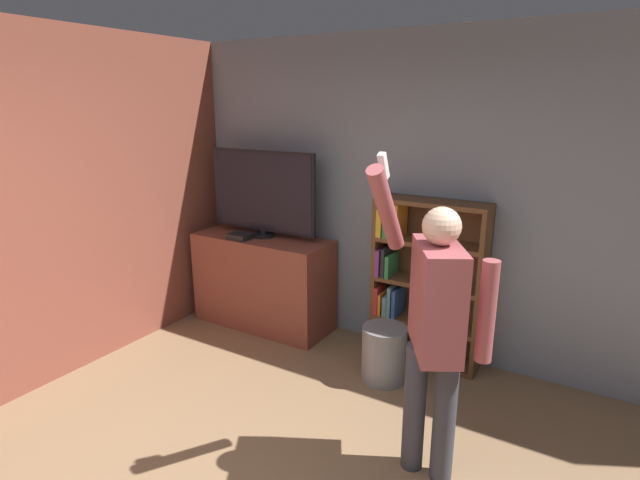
% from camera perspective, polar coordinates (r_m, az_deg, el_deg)
% --- Properties ---
extents(wall_back, '(6.46, 0.09, 2.70)m').
position_cam_1_polar(wall_back, '(4.27, 11.58, 4.63)').
color(wall_back, gray).
rests_on(wall_back, ground_plane).
extents(wall_side_brick, '(0.06, 4.32, 2.70)m').
position_cam_1_polar(wall_side_brick, '(4.54, -23.48, 4.28)').
color(wall_side_brick, brown).
rests_on(wall_side_brick, ground_plane).
extents(tv_ledge, '(1.35, 0.53, 0.89)m').
position_cam_1_polar(tv_ledge, '(4.90, -6.51, -4.71)').
color(tv_ledge, brown).
rests_on(tv_ledge, ground_plane).
extents(television, '(1.15, 0.22, 0.82)m').
position_cam_1_polar(television, '(4.70, -6.61, 5.38)').
color(television, black).
rests_on(television, tv_ledge).
extents(game_console, '(0.21, 0.18, 0.05)m').
position_cam_1_polar(game_console, '(4.74, -9.09, 0.45)').
color(game_console, black).
rests_on(game_console, tv_ledge).
extents(bookshelf, '(0.91, 0.28, 1.38)m').
position_cam_1_polar(bookshelf, '(4.26, 11.23, -4.63)').
color(bookshelf, brown).
rests_on(bookshelf, ground_plane).
extents(person, '(0.62, 0.57, 1.90)m').
position_cam_1_polar(person, '(2.83, 13.01, -8.91)').
color(person, '#383842').
rests_on(person, ground_plane).
extents(waste_bin, '(0.35, 0.35, 0.45)m').
position_cam_1_polar(waste_bin, '(4.05, 7.38, -12.75)').
color(waste_bin, gray).
rests_on(waste_bin, ground_plane).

